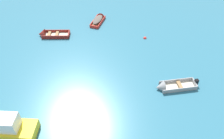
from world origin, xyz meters
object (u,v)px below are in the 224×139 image
(rowboat_red_far_right, at_px, (99,19))
(rowboat_maroon_far_back, at_px, (48,34))
(rowboat_grey_center, at_px, (169,87))
(mooring_buoy_central, at_px, (145,38))

(rowboat_red_far_right, bearing_deg, rowboat_maroon_far_back, -140.05)
(rowboat_red_far_right, relative_size, rowboat_grey_center, 0.85)
(rowboat_red_far_right, distance_m, rowboat_grey_center, 14.32)
(rowboat_red_far_right, bearing_deg, mooring_buoy_central, -26.52)
(rowboat_red_far_right, distance_m, mooring_buoy_central, 7.16)
(rowboat_maroon_far_back, distance_m, rowboat_grey_center, 15.99)
(rowboat_red_far_right, relative_size, mooring_buoy_central, 8.29)
(rowboat_maroon_far_back, height_order, rowboat_grey_center, rowboat_maroon_far_back)
(rowboat_maroon_far_back, relative_size, mooring_buoy_central, 9.37)
(rowboat_red_far_right, height_order, rowboat_grey_center, rowboat_grey_center)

